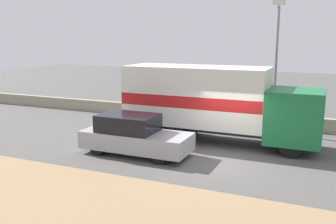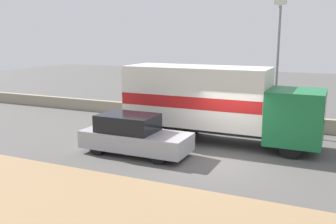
% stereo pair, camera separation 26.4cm
% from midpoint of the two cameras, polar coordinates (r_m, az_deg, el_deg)
% --- Properties ---
extents(ground_plane, '(80.00, 80.00, 0.00)m').
position_cam_midpoint_polar(ground_plane, '(14.61, 8.60, -7.45)').
color(ground_plane, '#514F4C').
extents(stone_wall_backdrop, '(60.00, 0.35, 0.72)m').
position_cam_midpoint_polar(stone_wall_backdrop, '(20.41, 13.50, -1.18)').
color(stone_wall_backdrop, gray).
rests_on(stone_wall_backdrop, ground_plane).
extents(street_lamp, '(0.56, 0.28, 6.38)m').
position_cam_midpoint_polar(street_lamp, '(18.93, 16.73, 8.00)').
color(street_lamp, slate).
rests_on(street_lamp, ground_plane).
extents(box_truck, '(8.64, 2.45, 3.39)m').
position_cam_midpoint_polar(box_truck, '(16.83, 7.44, 1.67)').
color(box_truck, '#196B38').
rests_on(box_truck, ground_plane).
extents(car_hatchback, '(4.45, 1.75, 1.61)m').
position_cam_midpoint_polar(car_hatchback, '(15.22, -4.79, -3.52)').
color(car_hatchback, '#9E9EA3').
rests_on(car_hatchback, ground_plane).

